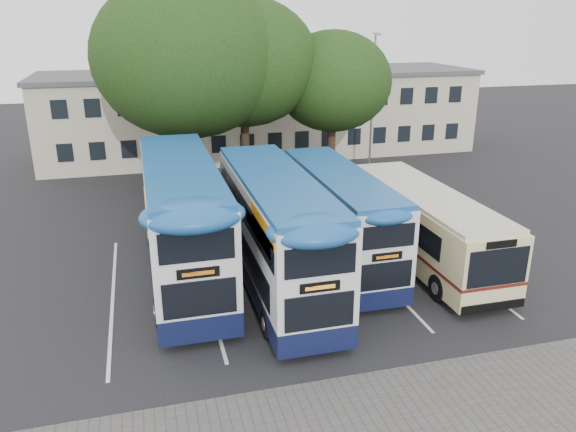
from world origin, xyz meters
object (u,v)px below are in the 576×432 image
at_px(bus_dd_left, 182,215).
at_px(bus_single, 423,221).
at_px(bus_dd_right, 339,214).
at_px(lamp_post, 373,95).
at_px(tree_right, 333,82).
at_px(tree_left, 187,57).
at_px(tree_mid, 243,62).
at_px(bus_dd_mid, 276,227).

distance_m(bus_dd_left, bus_single, 10.18).
distance_m(bus_dd_right, bus_single, 3.71).
distance_m(lamp_post, bus_single, 15.62).
bearing_deg(tree_right, tree_left, -177.40).
height_order(lamp_post, tree_right, tree_right).
relative_size(lamp_post, tree_right, 0.97).
height_order(lamp_post, tree_mid, tree_mid).
distance_m(bus_dd_left, bus_dd_right, 6.48).
bearing_deg(tree_left, tree_mid, 11.51).
bearing_deg(bus_single, bus_dd_mid, -172.52).
height_order(bus_dd_mid, bus_single, bus_dd_mid).
bearing_deg(bus_single, bus_dd_left, 174.49).
distance_m(tree_left, bus_dd_right, 13.34).
relative_size(tree_right, bus_dd_right, 0.97).
height_order(tree_left, bus_dd_right, tree_left).
bearing_deg(bus_single, lamp_post, 75.64).
distance_m(tree_right, bus_dd_mid, 15.06).
bearing_deg(tree_left, bus_single, -53.57).
bearing_deg(bus_dd_right, bus_dd_left, 177.09).
relative_size(tree_mid, bus_dd_right, 1.16).
bearing_deg(bus_single, tree_left, 126.43).
xyz_separation_m(tree_left, tree_mid, (3.20, 0.65, -0.37)).
height_order(tree_right, bus_dd_mid, tree_right).
height_order(tree_mid, bus_dd_left, tree_mid).
bearing_deg(tree_right, tree_mid, 177.18).
xyz_separation_m(tree_mid, bus_single, (5.38, -12.28, -5.79)).
relative_size(tree_left, bus_single, 1.18).
bearing_deg(bus_dd_mid, tree_mid, 84.10).
relative_size(tree_right, bus_single, 0.89).
relative_size(bus_dd_left, bus_single, 1.09).
distance_m(tree_left, bus_dd_mid, 13.77).
distance_m(tree_mid, bus_dd_left, 13.21).
distance_m(bus_dd_mid, bus_single, 6.83).
xyz_separation_m(tree_left, bus_dd_mid, (1.84, -12.51, -5.45)).
height_order(bus_dd_mid, bus_dd_right, bus_dd_mid).
relative_size(tree_left, tree_mid, 1.10).
height_order(bus_dd_left, bus_dd_right, bus_dd_left).
relative_size(tree_mid, bus_single, 1.07).
bearing_deg(tree_mid, lamp_post, 15.30).
relative_size(tree_mid, bus_dd_left, 0.98).
bearing_deg(tree_left, bus_dd_left, -98.08).
bearing_deg(tree_left, bus_dd_mid, -81.62).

